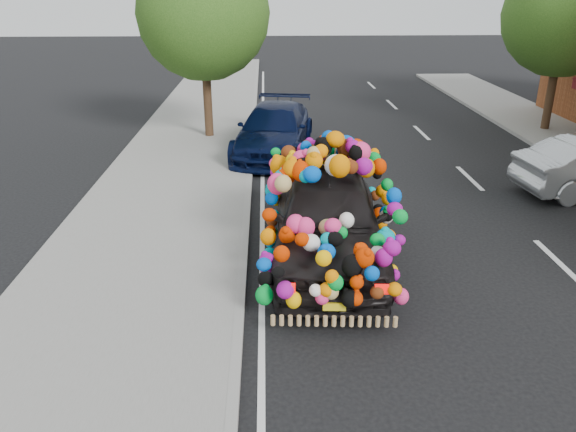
% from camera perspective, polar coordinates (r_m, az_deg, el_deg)
% --- Properties ---
extents(ground, '(100.00, 100.00, 0.00)m').
position_cam_1_polar(ground, '(10.57, 8.29, -5.15)').
color(ground, black).
rests_on(ground, ground).
extents(sidewalk, '(4.00, 60.00, 0.12)m').
position_cam_1_polar(sidewalk, '(10.65, -15.18, -5.17)').
color(sidewalk, gray).
rests_on(sidewalk, ground).
extents(kerb, '(0.15, 60.00, 0.13)m').
position_cam_1_polar(kerb, '(10.38, -4.60, -5.11)').
color(kerb, gray).
rests_on(kerb, ground).
extents(lane_markings, '(6.00, 50.00, 0.01)m').
position_cam_1_polar(lane_markings, '(11.76, 25.87, -4.33)').
color(lane_markings, silver).
rests_on(lane_markings, ground).
extents(tree_near_sidewalk, '(4.20, 4.20, 6.13)m').
position_cam_1_polar(tree_near_sidewalk, '(18.81, -8.64, 19.73)').
color(tree_near_sidewalk, '#332114').
rests_on(tree_near_sidewalk, ground).
extents(tree_far_b, '(4.00, 4.00, 5.90)m').
position_cam_1_polar(tree_far_b, '(21.61, 26.28, 17.79)').
color(tree_far_b, '#332114').
rests_on(tree_far_b, ground).
extents(plush_art_car, '(2.70, 5.34, 2.35)m').
position_cam_1_polar(plush_art_car, '(10.32, 4.13, 1.74)').
color(plush_art_car, black).
rests_on(plush_art_car, ground).
extents(navy_sedan, '(2.88, 5.30, 1.46)m').
position_cam_1_polar(navy_sedan, '(17.31, -1.42, 8.70)').
color(navy_sedan, black).
rests_on(navy_sedan, ground).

